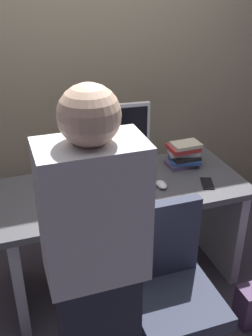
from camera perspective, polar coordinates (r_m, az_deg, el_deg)
The scene contains 12 objects.
ground_plane at distance 2.91m, azimuth -0.33°, elevation -15.42°, with size 9.00×9.00×0.00m, color #3D3842.
wall_back at distance 3.05m, azimuth -6.14°, elevation 18.26°, with size 6.40×0.10×3.00m, color tan.
desk at distance 2.59m, azimuth -0.36°, elevation -6.93°, with size 1.52×0.68×0.75m.
office_chair at distance 2.18m, azimuth 6.33°, elevation -18.20°, with size 0.52×0.52×0.94m.
person_at_desk at distance 1.71m, azimuth -4.29°, elevation -14.75°, with size 0.40×0.24×1.64m.
monitor at distance 2.53m, azimuth -2.56°, elevation 4.68°, with size 0.54×0.16×0.46m.
keyboard at distance 2.37m, azimuth -2.01°, elevation -3.70°, with size 0.43×0.13×0.02m, color white.
mouse at distance 2.45m, azimuth 5.11°, elevation -2.37°, with size 0.06×0.10×0.03m, color white.
cup_near_keyboard at distance 2.25m, azimuth -9.71°, elevation -4.76°, with size 0.07×0.07×0.10m, color #D84C3F.
cup_by_monitor at distance 2.48m, azimuth -11.20°, elevation -1.82°, with size 0.07×0.07×0.09m, color #D84C3F.
book_stack at distance 2.70m, azimuth 8.27°, elevation 1.97°, with size 0.23×0.19×0.17m.
cell_phone at distance 2.53m, azimuth 11.54°, elevation -2.17°, with size 0.07×0.14×0.01m, color black.
Camera 1 is at (-0.67, -2.02, 1.99)m, focal length 42.58 mm.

